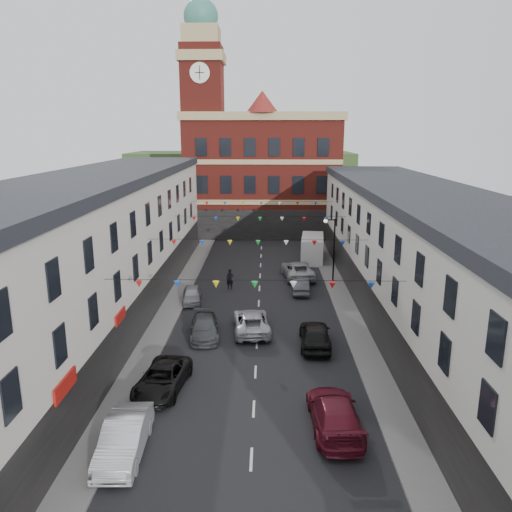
# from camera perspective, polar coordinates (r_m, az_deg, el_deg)

# --- Properties ---
(ground) EXTENTS (160.00, 160.00, 0.00)m
(ground) POSITION_cam_1_polar(r_m,az_deg,el_deg) (33.49, 0.10, -9.99)
(ground) COLOR black
(ground) RESTS_ON ground
(pavement_left) EXTENTS (1.80, 64.00, 0.15)m
(pavement_left) POSITION_cam_1_polar(r_m,az_deg,el_deg) (36.08, -10.98, -8.32)
(pavement_left) COLOR #605E5B
(pavement_left) RESTS_ON ground
(pavement_right) EXTENTS (1.80, 64.00, 0.15)m
(pavement_right) POSITION_cam_1_polar(r_m,az_deg,el_deg) (35.85, 11.38, -8.49)
(pavement_right) COLOR #605E5B
(pavement_right) RESTS_ON ground
(terrace_left) EXTENTS (8.40, 56.00, 10.70)m
(terrace_left) POSITION_cam_1_polar(r_m,az_deg,el_deg) (34.92, -19.58, -0.52)
(terrace_left) COLOR beige
(terrace_left) RESTS_ON ground
(terrace_right) EXTENTS (8.40, 56.00, 9.70)m
(terrace_right) POSITION_cam_1_polar(r_m,az_deg,el_deg) (34.64, 20.02, -1.53)
(terrace_right) COLOR beige
(terrace_right) RESTS_ON ground
(civic_building) EXTENTS (20.60, 13.30, 18.50)m
(civic_building) POSITION_cam_1_polar(r_m,az_deg,el_deg) (68.76, 0.73, 9.43)
(civic_building) COLOR maroon
(civic_building) RESTS_ON ground
(clock_tower) EXTENTS (5.60, 5.60, 30.00)m
(clock_tower) POSITION_cam_1_polar(r_m,az_deg,el_deg) (66.10, -6.02, 15.07)
(clock_tower) COLOR maroon
(clock_tower) RESTS_ON ground
(distant_hill) EXTENTS (40.00, 14.00, 10.00)m
(distant_hill) POSITION_cam_1_polar(r_m,az_deg,el_deg) (93.10, -1.63, 8.69)
(distant_hill) COLOR #2D4A22
(distant_hill) RESTS_ON ground
(street_lamp) EXTENTS (1.10, 0.36, 6.00)m
(street_lamp) POSITION_cam_1_polar(r_m,az_deg,el_deg) (46.02, 8.63, 1.66)
(street_lamp) COLOR black
(street_lamp) RESTS_ON ground
(car_left_b) EXTENTS (1.87, 4.92, 1.60)m
(car_left_b) POSITION_cam_1_polar(r_m,az_deg,el_deg) (23.59, -14.83, -19.44)
(car_left_b) COLOR #B9BCC2
(car_left_b) RESTS_ON ground
(car_left_c) EXTENTS (2.84, 5.16, 1.37)m
(car_left_c) POSITION_cam_1_polar(r_m,az_deg,el_deg) (28.19, -10.66, -13.58)
(car_left_c) COLOR black
(car_left_c) RESTS_ON ground
(car_left_d) EXTENTS (2.40, 4.82, 1.34)m
(car_left_d) POSITION_cam_1_polar(r_m,az_deg,el_deg) (34.52, -5.91, -8.10)
(car_left_d) COLOR #3B3E42
(car_left_d) RESTS_ON ground
(car_left_e) EXTENTS (1.96, 3.91, 1.28)m
(car_left_e) POSITION_cam_1_polar(r_m,az_deg,el_deg) (41.35, -7.34, -4.41)
(car_left_e) COLOR gray
(car_left_e) RESTS_ON ground
(car_right_c) EXTENTS (2.40, 5.54, 1.59)m
(car_right_c) POSITION_cam_1_polar(r_m,az_deg,el_deg) (24.78, 8.97, -17.36)
(car_right_c) COLOR maroon
(car_right_c) RESTS_ON ground
(car_right_d) EXTENTS (2.10, 4.89, 1.64)m
(car_right_d) POSITION_cam_1_polar(r_m,az_deg,el_deg) (33.00, 6.79, -8.92)
(car_right_d) COLOR black
(car_right_d) RESTS_ON ground
(car_right_e) EXTENTS (1.52, 4.00, 1.30)m
(car_right_e) POSITION_cam_1_polar(r_m,az_deg,el_deg) (43.53, 5.13, -3.39)
(car_right_e) COLOR #45464C
(car_right_e) RESTS_ON ground
(car_right_f) EXTENTS (3.29, 6.03, 1.60)m
(car_right_f) POSITION_cam_1_polar(r_m,az_deg,el_deg) (47.86, 4.78, -1.58)
(car_right_f) COLOR #A6A9AB
(car_right_f) RESTS_ON ground
(moving_car) EXTENTS (2.91, 5.46, 1.46)m
(moving_car) POSITION_cam_1_polar(r_m,az_deg,el_deg) (35.15, -0.53, -7.51)
(moving_car) COLOR silver
(moving_car) RESTS_ON ground
(white_van) EXTENTS (2.90, 6.18, 2.64)m
(white_van) POSITION_cam_1_polar(r_m,az_deg,el_deg) (54.55, 6.45, 0.89)
(white_van) COLOR silver
(white_van) RESTS_ON ground
(pedestrian) EXTENTS (0.76, 0.59, 1.84)m
(pedestrian) POSITION_cam_1_polar(r_m,az_deg,el_deg) (44.34, -3.00, -2.66)
(pedestrian) COLOR black
(pedestrian) RESTS_ON ground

